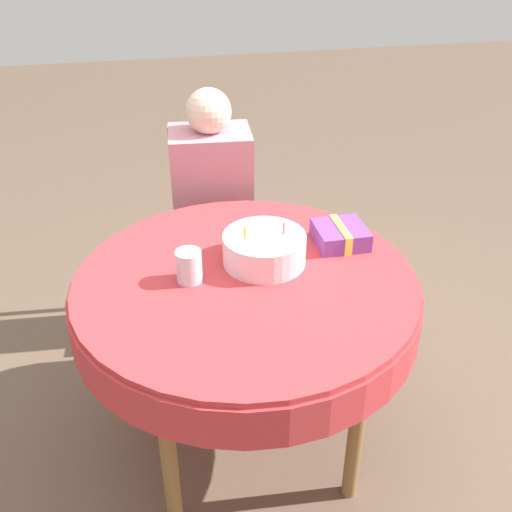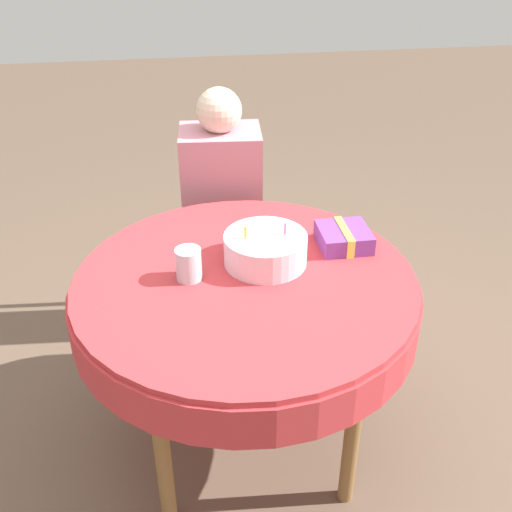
% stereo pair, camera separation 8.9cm
% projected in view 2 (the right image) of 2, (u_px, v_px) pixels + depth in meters
% --- Properties ---
extents(ground_plane, '(12.00, 12.00, 0.00)m').
position_uv_depth(ground_plane, '(247.00, 440.00, 2.25)').
color(ground_plane, brown).
extents(dining_table, '(1.09, 1.09, 0.73)m').
position_uv_depth(dining_table, '(245.00, 300.00, 1.91)').
color(dining_table, '#BC3338').
rests_on(dining_table, ground_plane).
extents(chair, '(0.41, 0.41, 0.91)m').
position_uv_depth(chair, '(223.00, 223.00, 2.69)').
color(chair, '#A37A4C').
rests_on(chair, ground_plane).
extents(person, '(0.35, 0.37, 1.11)m').
position_uv_depth(person, '(222.00, 195.00, 2.51)').
color(person, beige).
rests_on(person, ground_plane).
extents(birthday_cake, '(0.27, 0.27, 0.14)m').
position_uv_depth(birthday_cake, '(265.00, 249.00, 1.91)').
color(birthday_cake, silver).
rests_on(birthday_cake, dining_table).
extents(drinking_glass, '(0.08, 0.08, 0.10)m').
position_uv_depth(drinking_glass, '(189.00, 264.00, 1.83)').
color(drinking_glass, silver).
rests_on(drinking_glass, dining_table).
extents(gift_box, '(0.17, 0.17, 0.07)m').
position_uv_depth(gift_box, '(344.00, 237.00, 2.01)').
color(gift_box, '#753D99').
rests_on(gift_box, dining_table).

